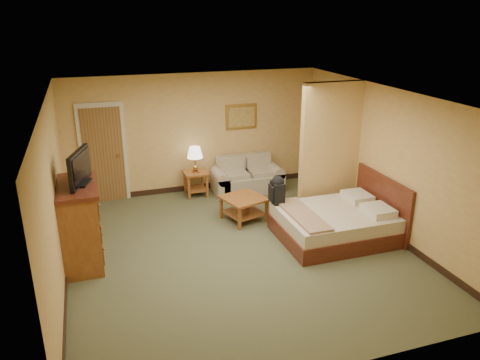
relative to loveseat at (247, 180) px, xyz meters
name	(u,v)px	position (x,y,z in m)	size (l,w,h in m)	color
floor	(238,250)	(-1.05, -2.57, -0.25)	(6.00, 6.00, 0.00)	#4E5235
ceiling	(238,96)	(-1.05, -2.57, 2.35)	(6.00, 6.00, 0.00)	white
back_wall	(195,133)	(-1.05, 0.43, 1.05)	(5.50, 0.02, 2.60)	tan
left_wall	(55,198)	(-3.80, -2.57, 1.05)	(0.02, 6.00, 2.60)	tan
right_wall	(385,161)	(1.70, -2.57, 1.05)	(0.02, 6.00, 2.60)	tan
partition	(330,150)	(1.10, -1.64, 1.05)	(1.20, 0.15, 2.60)	tan
door	(103,154)	(-3.00, 0.40, 0.78)	(0.94, 0.16, 2.10)	beige
baseboard	(197,187)	(-1.05, 0.42, -0.19)	(5.50, 0.02, 0.12)	black
loveseat	(247,180)	(0.00, 0.00, 0.00)	(1.54, 0.72, 0.78)	tan
side_table	(196,180)	(-1.15, 0.08, 0.10)	(0.49, 0.49, 0.54)	brown
table_lamp	(195,153)	(-1.15, 0.08, 0.71)	(0.34, 0.34, 0.55)	#A8753E
coffee_table	(244,204)	(-0.57, -1.46, 0.08)	(0.91, 0.91, 0.47)	brown
wall_picture	(241,117)	(0.00, 0.41, 1.35)	(0.72, 0.04, 0.56)	#B78E3F
dresser	(80,224)	(-3.53, -2.17, 0.42)	(0.66, 1.25, 1.33)	brown
tv	(80,168)	(-3.43, -2.17, 1.33)	(0.32, 0.84, 0.53)	black
bed	(338,222)	(0.77, -2.67, 0.03)	(1.95, 1.63, 1.05)	#4D1C12
backpack	(278,189)	(-0.12, -2.01, 0.53)	(0.24, 0.31, 0.52)	black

